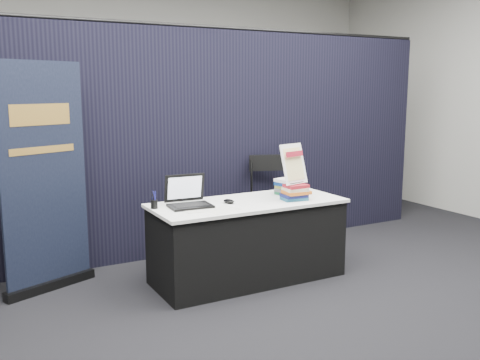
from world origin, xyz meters
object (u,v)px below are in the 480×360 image
at_px(book_stack_short, 287,186).
at_px(pullup_banner, 45,191).
at_px(laptop, 188,199).
at_px(book_stack_tall, 295,192).
at_px(display_table, 248,240).
at_px(info_sign, 294,164).
at_px(stacking_chair, 277,198).

height_order(book_stack_short, pullup_banner, pullup_banner).
relative_size(laptop, book_stack_tall, 1.66).
distance_m(display_table, info_sign, 0.83).
bearing_deg(book_stack_tall, book_stack_short, 71.82).
xyz_separation_m(laptop, pullup_banner, (-1.12, 0.56, 0.08)).
relative_size(book_stack_tall, book_stack_short, 0.94).
bearing_deg(display_table, pullup_banner, 159.23).
xyz_separation_m(display_table, pullup_banner, (-1.68, 0.64, 0.52)).
distance_m(info_sign, pullup_banner, 2.24).
relative_size(display_table, laptop, 4.65).
height_order(laptop, info_sign, info_sign).
relative_size(display_table, book_stack_short, 7.26).
bearing_deg(stacking_chair, display_table, -118.58).
bearing_deg(book_stack_short, stacking_chair, 65.88).
relative_size(pullup_banner, stacking_chair, 1.93).
xyz_separation_m(pullup_banner, stacking_chair, (2.44, 0.03, -0.31)).
relative_size(laptop, stacking_chair, 0.37).
height_order(pullup_banner, stacking_chair, pullup_banner).
relative_size(book_stack_short, info_sign, 0.64).
bearing_deg(pullup_banner, info_sign, -41.94).
bearing_deg(display_table, book_stack_short, 13.62).
height_order(book_stack_short, stacking_chair, stacking_chair).
height_order(display_table, pullup_banner, pullup_banner).
distance_m(laptop, stacking_chair, 1.46).
bearing_deg(book_stack_short, pullup_banner, 166.82).
distance_m(book_stack_tall, info_sign, 0.26).
bearing_deg(book_stack_tall, info_sign, 90.00).
distance_m(display_table, stacking_chair, 1.03).
height_order(display_table, laptop, laptop).
bearing_deg(pullup_banner, laptop, -48.39).
distance_m(display_table, laptop, 0.72).
xyz_separation_m(display_table, stacking_chair, (0.76, 0.67, 0.21)).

